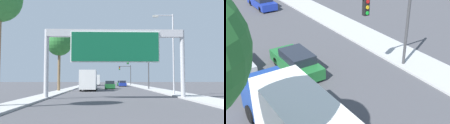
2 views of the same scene
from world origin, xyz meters
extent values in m
cube|color=#AAAAAA|center=(7.75, 60.00, 0.07)|extent=(3.00, 120.00, 0.15)
cube|color=#AAAAAA|center=(-7.25, 60.00, 0.07)|extent=(2.00, 120.00, 0.15)
cylinder|color=#B2B2B7|center=(-6.45, 18.00, 3.27)|extent=(0.43, 0.43, 6.55)
cylinder|color=#B2B2B7|center=(6.45, 18.00, 3.27)|extent=(0.43, 0.43, 6.55)
cube|color=#B2B2B7|center=(0.00, 18.00, 6.20)|extent=(12.90, 0.60, 0.70)
cube|color=white|center=(0.00, 17.70, 4.87)|extent=(8.36, 0.08, 2.95)
cube|color=#0C5133|center=(0.00, 17.65, 4.87)|extent=(8.16, 0.16, 2.75)
cube|color=#1E662D|center=(0.00, 41.55, 0.56)|extent=(1.87, 4.79, 0.76)
cube|color=#1E232D|center=(0.00, 41.31, 1.23)|extent=(1.65, 2.49, 0.58)
cylinder|color=black|center=(-0.83, 43.03, 0.32)|extent=(0.22, 0.64, 0.64)
cylinder|color=black|center=(0.83, 43.03, 0.32)|extent=(0.22, 0.64, 0.64)
cylinder|color=black|center=(-0.83, 40.06, 0.32)|extent=(0.22, 0.64, 0.64)
cylinder|color=black|center=(0.83, 40.06, 0.32)|extent=(0.22, 0.64, 0.64)
cube|color=#A5A8AD|center=(-3.50, 44.33, 0.53)|extent=(1.81, 4.67, 0.71)
cube|color=#1E232D|center=(-3.50, 44.10, 1.16)|extent=(1.59, 2.43, 0.54)
cylinder|color=black|center=(-4.30, 45.78, 0.32)|extent=(0.22, 0.64, 0.64)
cylinder|color=black|center=(-2.70, 45.78, 0.32)|extent=(0.22, 0.64, 0.64)
cylinder|color=black|center=(-4.30, 42.89, 0.32)|extent=(0.22, 0.64, 0.64)
cylinder|color=black|center=(-2.70, 42.89, 0.32)|extent=(0.22, 0.64, 0.64)
cube|color=navy|center=(3.50, 56.80, 0.54)|extent=(1.72, 4.71, 0.74)
cube|color=#1E232D|center=(3.50, 56.56, 1.19)|extent=(1.52, 2.45, 0.56)
cylinder|color=black|center=(2.75, 58.26, 0.32)|extent=(0.22, 0.64, 0.64)
cylinder|color=black|center=(4.25, 58.26, 0.32)|extent=(0.22, 0.64, 0.64)
cylinder|color=black|center=(2.75, 55.34, 0.32)|extent=(0.22, 0.64, 0.64)
cylinder|color=black|center=(4.25, 55.34, 0.32)|extent=(0.22, 0.64, 0.64)
cube|color=#1E662D|center=(3.50, 64.06, 0.52)|extent=(1.79, 4.71, 0.69)
cube|color=#1E232D|center=(3.50, 63.82, 1.13)|extent=(1.57, 2.45, 0.53)
cylinder|color=black|center=(2.72, 65.52, 0.32)|extent=(0.22, 0.64, 0.64)
cylinder|color=black|center=(4.28, 65.52, 0.32)|extent=(0.22, 0.64, 0.64)
cylinder|color=black|center=(2.72, 62.60, 0.32)|extent=(0.22, 0.64, 0.64)
cylinder|color=black|center=(4.28, 62.60, 0.32)|extent=(0.22, 0.64, 0.64)
cube|color=white|center=(-3.50, 70.14, 1.18)|extent=(2.27, 2.01, 1.77)
cube|color=silver|center=(-3.50, 66.55, 1.67)|extent=(2.47, 5.16, 2.74)
cylinder|color=black|center=(-4.60, 70.04, 0.50)|extent=(0.28, 1.00, 1.00)
cylinder|color=black|center=(-2.40, 70.04, 0.50)|extent=(0.28, 1.00, 1.00)
cylinder|color=black|center=(-4.60, 65.26, 0.50)|extent=(0.28, 1.00, 1.00)
cylinder|color=black|center=(-2.40, 65.26, 0.50)|extent=(0.28, 1.00, 1.00)
cube|color=navy|center=(-3.50, 37.90, 1.24)|extent=(2.25, 2.27, 1.89)
cube|color=silver|center=(-3.50, 33.85, 1.76)|extent=(2.45, 5.84, 2.92)
cylinder|color=black|center=(-4.58, 37.79, 0.50)|extent=(0.28, 1.00, 1.00)
cylinder|color=black|center=(-2.42, 37.79, 0.50)|extent=(0.28, 1.00, 1.00)
cylinder|color=black|center=(-4.58, 32.39, 0.50)|extent=(0.28, 1.00, 1.00)
cylinder|color=black|center=(-2.42, 32.39, 0.50)|extent=(0.28, 1.00, 1.00)
cylinder|color=#3D3D3F|center=(6.75, 38.00, 2.93)|extent=(0.20, 0.20, 5.86)
cylinder|color=#3D3D3F|center=(4.77, 38.00, 5.56)|extent=(3.97, 0.14, 0.14)
cube|color=black|center=(3.10, 38.00, 4.98)|extent=(0.35, 0.28, 1.05)
cylinder|color=red|center=(3.10, 37.84, 5.33)|extent=(0.22, 0.04, 0.22)
cylinder|color=yellow|center=(3.10, 37.84, 4.98)|extent=(0.22, 0.04, 0.22)
cylinder|color=green|center=(3.10, 37.84, 4.63)|extent=(0.22, 0.04, 0.22)
cylinder|color=#3D3D3F|center=(6.75, 68.00, 2.95)|extent=(0.20, 0.20, 5.90)
cylinder|color=#3D3D3F|center=(4.96, 68.00, 5.60)|extent=(3.58, 0.14, 0.14)
cube|color=black|center=(3.46, 68.00, 5.03)|extent=(0.35, 0.28, 1.05)
cylinder|color=red|center=(3.46, 67.84, 5.38)|extent=(0.22, 0.04, 0.22)
cylinder|color=yellow|center=(3.46, 67.84, 5.03)|extent=(0.22, 0.04, 0.22)
cylinder|color=green|center=(3.46, 67.84, 4.68)|extent=(0.22, 0.04, 0.22)
cylinder|color=brown|center=(-7.79, 31.91, 3.64)|extent=(0.40, 0.40, 7.28)
sphere|color=#286B2D|center=(-7.79, 31.91, 7.28)|extent=(3.87, 3.87, 3.87)
cylinder|color=#B2B2B7|center=(6.85, 22.50, 4.65)|extent=(0.18, 0.18, 9.29)
cylinder|color=#B2B2B7|center=(5.84, 22.50, 9.14)|extent=(2.01, 0.12, 0.12)
cube|color=#B2B2A8|center=(4.84, 22.50, 9.04)|extent=(0.60, 0.28, 0.20)
camera|label=1|loc=(-1.01, -5.50, 1.85)|focal=40.00mm
camera|label=2|loc=(-8.18, 24.07, 10.49)|focal=50.00mm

